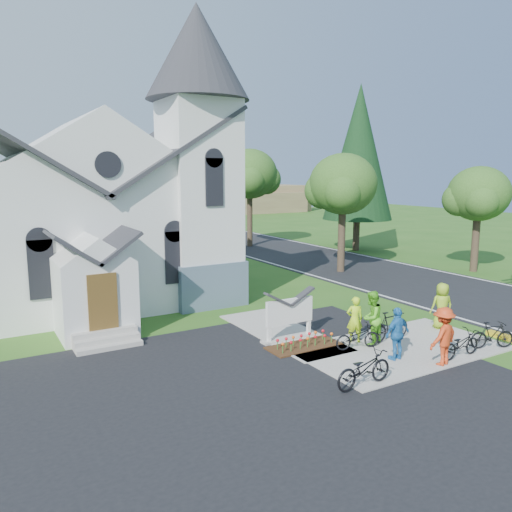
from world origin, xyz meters
TOP-DOWN VIEW (x-y plane):
  - ground at (0.00, 0.00)m, footprint 120.00×120.00m
  - parking_lot at (-7.00, -2.00)m, footprint 20.00×16.00m
  - road at (10.00, 15.00)m, footprint 8.00×90.00m
  - sidewalk at (1.50, 0.50)m, footprint 7.00×4.00m
  - church at (-5.48, 12.48)m, footprint 12.35×12.00m
  - church_sign at (-1.20, 3.20)m, footprint 2.20×0.40m
  - flower_bed at (-1.20, 2.30)m, footprint 2.60×1.10m
  - tree_road_near at (8.50, 12.00)m, footprint 4.00×4.00m
  - tree_road_mid at (9.00, 24.00)m, footprint 4.40×4.40m
  - tree_road_far at (15.50, 8.00)m, footprint 3.60×3.60m
  - conifer at (15.00, 18.00)m, footprint 5.20×5.20m
  - distant_hills at (3.36, 56.33)m, footprint 61.00×10.00m
  - cyclist_0 at (0.56, 1.75)m, footprint 0.69×0.58m
  - bike_0 at (-1.70, -1.20)m, footprint 1.98×0.78m
  - cyclist_1 at (0.89, 1.29)m, footprint 1.09×0.97m
  - bike_1 at (1.72, 1.21)m, footprint 1.82×0.60m
  - cyclist_2 at (0.60, -0.19)m, footprint 1.01×0.47m
  - bike_2 at (0.18, 1.17)m, footprint 1.68×0.87m
  - cyclist_3 at (1.50, -1.20)m, footprint 1.25×0.83m
  - bike_3 at (4.11, -1.08)m, footprint 1.59×1.01m
  - cyclist_4 at (4.46, 1.29)m, footprint 1.00×0.83m
  - bike_4 at (2.50, -1.10)m, footprint 1.69×0.64m

SIDE VIEW (x-z plane):
  - ground at x=0.00m, z-range 0.00..0.00m
  - parking_lot at x=-7.00m, z-range 0.00..0.02m
  - road at x=10.00m, z-range 0.00..0.02m
  - sidewalk at x=1.50m, z-range 0.00..0.05m
  - flower_bed at x=-1.20m, z-range 0.00..0.07m
  - bike_2 at x=0.18m, z-range 0.05..0.89m
  - bike_4 at x=2.50m, z-range 0.05..0.93m
  - bike_3 at x=4.11m, z-range 0.05..0.98m
  - bike_0 at x=-1.70m, z-range 0.05..1.07m
  - bike_1 at x=1.72m, z-range 0.05..1.13m
  - cyclist_0 at x=0.56m, z-range 0.05..1.67m
  - cyclist_2 at x=0.60m, z-range 0.05..1.74m
  - cyclist_4 at x=4.46m, z-range 0.05..1.81m
  - cyclist_3 at x=1.50m, z-range 0.05..1.86m
  - cyclist_1 at x=0.89m, z-range 0.05..1.92m
  - church_sign at x=-1.20m, z-range 0.18..1.88m
  - distant_hills at x=3.36m, z-range -0.63..4.97m
  - tree_road_far at x=15.50m, z-range 1.48..7.78m
  - tree_road_near at x=8.50m, z-range 1.68..8.73m
  - church at x=-5.48m, z-range -1.25..11.75m
  - tree_road_mid at x=9.00m, z-range 1.88..9.68m
  - conifer at x=15.00m, z-range 1.19..13.59m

